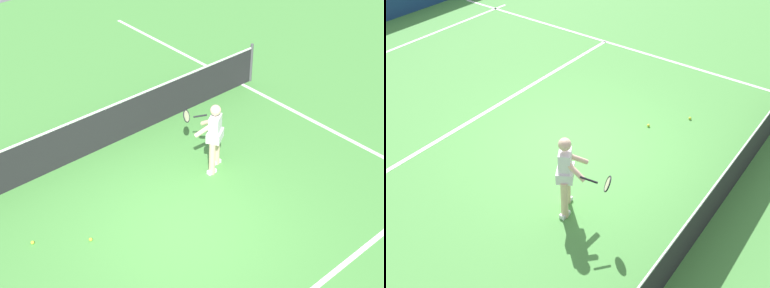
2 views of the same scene
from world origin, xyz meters
TOP-DOWN VIEW (x-y plane):
  - ground_plane at (0.00, 0.00)m, footprint 25.41×25.41m
  - service_line_marking at (0.00, -2.51)m, footprint 9.45×0.10m
  - sideline_left_marking at (-4.73, 0.00)m, footprint 0.10×17.55m
  - court_net at (0.00, 3.15)m, footprint 10.13×0.08m
  - tennis_player at (1.68, 1.01)m, footprint 0.68×1.14m
  - tennis_ball_near at (-1.47, 0.86)m, footprint 0.07×0.07m
  - tennis_ball_mid at (-2.30, 1.48)m, footprint 0.07×0.07m

SIDE VIEW (x-z plane):
  - ground_plane at x=0.00m, z-range 0.00..0.00m
  - service_line_marking at x=0.00m, z-range 0.00..0.01m
  - sideline_left_marking at x=-4.73m, z-range 0.00..0.01m
  - tennis_ball_near at x=-1.47m, z-range 0.00..0.07m
  - tennis_ball_mid at x=-2.30m, z-range 0.00..0.07m
  - court_net at x=0.00m, z-range -0.03..1.03m
  - tennis_player at x=1.68m, z-range 0.07..1.62m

